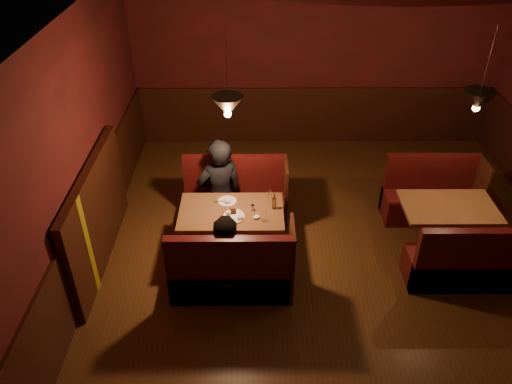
{
  "coord_description": "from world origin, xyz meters",
  "views": [
    {
      "loc": [
        -1.03,
        -4.4,
        4.25
      ],
      "look_at": [
        -1.01,
        0.46,
        0.95
      ],
      "focal_mm": 35.0,
      "sensor_mm": 36.0,
      "label": 1
    }
  ],
  "objects_px": {
    "second_bench_near": "(464,265)",
    "diner_b": "(229,246)",
    "second_bench_far": "(430,198)",
    "main_table": "(233,221)",
    "diner_a": "(219,174)",
    "main_bench_near": "(232,275)",
    "main_bench_far": "(236,202)",
    "second_table": "(447,217)"
  },
  "relations": [
    {
      "from": "main_table",
      "to": "second_table",
      "type": "distance_m",
      "value": 2.69
    },
    {
      "from": "main_bench_far",
      "to": "diner_b",
      "type": "bearing_deg",
      "value": -90.98
    },
    {
      "from": "second_bench_near",
      "to": "diner_a",
      "type": "relative_size",
      "value": 0.76
    },
    {
      "from": "second_bench_far",
      "to": "main_bench_far",
      "type": "bearing_deg",
      "value": -177.97
    },
    {
      "from": "diner_a",
      "to": "diner_b",
      "type": "height_order",
      "value": "diner_a"
    },
    {
      "from": "main_table",
      "to": "diner_a",
      "type": "xyz_separation_m",
      "value": [
        -0.18,
        0.58,
        0.32
      ]
    },
    {
      "from": "second_bench_far",
      "to": "diner_b",
      "type": "bearing_deg",
      "value": -151.13
    },
    {
      "from": "second_bench_near",
      "to": "main_bench_near",
      "type": "bearing_deg",
      "value": -176.63
    },
    {
      "from": "main_bench_far",
      "to": "second_bench_far",
      "type": "height_order",
      "value": "main_bench_far"
    },
    {
      "from": "second_bench_near",
      "to": "diner_b",
      "type": "bearing_deg",
      "value": -177.34
    },
    {
      "from": "diner_b",
      "to": "second_bench_near",
      "type": "bearing_deg",
      "value": -17.14
    },
    {
      "from": "main_bench_near",
      "to": "second_bench_near",
      "type": "bearing_deg",
      "value": 3.37
    },
    {
      "from": "second_table",
      "to": "second_bench_far",
      "type": "bearing_deg",
      "value": 87.8
    },
    {
      "from": "second_table",
      "to": "diner_a",
      "type": "relative_size",
      "value": 0.68
    },
    {
      "from": "main_bench_near",
      "to": "second_bench_near",
      "type": "height_order",
      "value": "main_bench_near"
    },
    {
      "from": "second_bench_far",
      "to": "second_bench_near",
      "type": "xyz_separation_m",
      "value": [
        0.0,
        -1.37,
        0.0
      ]
    },
    {
      "from": "main_table",
      "to": "main_bench_near",
      "type": "distance_m",
      "value": 0.75
    },
    {
      "from": "diner_b",
      "to": "second_table",
      "type": "bearing_deg",
      "value": -3.0
    },
    {
      "from": "second_bench_near",
      "to": "diner_a",
      "type": "height_order",
      "value": "diner_a"
    },
    {
      "from": "main_table",
      "to": "diner_a",
      "type": "bearing_deg",
      "value": 107.68
    },
    {
      "from": "main_table",
      "to": "main_bench_near",
      "type": "height_order",
      "value": "main_bench_near"
    },
    {
      "from": "main_bench_far",
      "to": "second_bench_far",
      "type": "distance_m",
      "value": 2.7
    },
    {
      "from": "main_bench_near",
      "to": "main_table",
      "type": "bearing_deg",
      "value": 91.17
    },
    {
      "from": "second_bench_near",
      "to": "diner_a",
      "type": "xyz_separation_m",
      "value": [
        -2.89,
        1.14,
        0.55
      ]
    },
    {
      "from": "main_bench_near",
      "to": "diner_a",
      "type": "height_order",
      "value": "diner_a"
    },
    {
      "from": "main_bench_far",
      "to": "second_table",
      "type": "height_order",
      "value": "main_bench_far"
    },
    {
      "from": "second_bench_near",
      "to": "diner_b",
      "type": "height_order",
      "value": "diner_b"
    },
    {
      "from": "main_table",
      "to": "main_bench_near",
      "type": "xyz_separation_m",
      "value": [
        0.01,
        -0.72,
        -0.22
      ]
    },
    {
      "from": "second_bench_near",
      "to": "diner_b",
      "type": "xyz_separation_m",
      "value": [
        -2.72,
        -0.13,
        0.42
      ]
    },
    {
      "from": "second_table",
      "to": "diner_a",
      "type": "distance_m",
      "value": 2.92
    },
    {
      "from": "diner_a",
      "to": "main_bench_near",
      "type": "bearing_deg",
      "value": 80.95
    },
    {
      "from": "main_table",
      "to": "diner_a",
      "type": "height_order",
      "value": "diner_a"
    },
    {
      "from": "diner_b",
      "to": "main_bench_far",
      "type": "bearing_deg",
      "value": 69.23
    },
    {
      "from": "diner_a",
      "to": "second_bench_far",
      "type": "bearing_deg",
      "value": 166.81
    },
    {
      "from": "main_bench_near",
      "to": "diner_b",
      "type": "bearing_deg",
      "value": 126.33
    },
    {
      "from": "main_bench_far",
      "to": "diner_b",
      "type": "xyz_separation_m",
      "value": [
        -0.02,
        -1.4,
        0.4
      ]
    },
    {
      "from": "second_bench_far",
      "to": "main_bench_near",
      "type": "bearing_deg",
      "value": -150.38
    },
    {
      "from": "second_bench_far",
      "to": "diner_a",
      "type": "height_order",
      "value": "diner_a"
    },
    {
      "from": "main_bench_far",
      "to": "second_bench_far",
      "type": "bearing_deg",
      "value": 2.03
    },
    {
      "from": "main_table",
      "to": "second_bench_near",
      "type": "distance_m",
      "value": 2.78
    },
    {
      "from": "diner_b",
      "to": "diner_a",
      "type": "bearing_deg",
      "value": 78.1
    },
    {
      "from": "diner_b",
      "to": "second_bench_far",
      "type": "bearing_deg",
      "value": 9.08
    }
  ]
}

